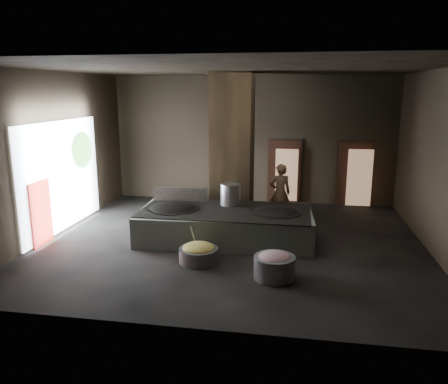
% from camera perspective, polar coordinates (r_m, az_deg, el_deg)
% --- Properties ---
extents(floor, '(10.00, 9.00, 0.10)m').
position_cam_1_polar(floor, '(11.87, 1.14, -6.67)').
color(floor, black).
rests_on(floor, ground).
extents(ceiling, '(10.00, 9.00, 0.10)m').
position_cam_1_polar(ceiling, '(11.19, 1.26, 16.09)').
color(ceiling, black).
rests_on(ceiling, back_wall).
extents(back_wall, '(10.00, 0.10, 4.50)m').
position_cam_1_polar(back_wall, '(15.78, 3.64, 6.84)').
color(back_wall, black).
rests_on(back_wall, ground).
extents(front_wall, '(10.00, 0.10, 4.50)m').
position_cam_1_polar(front_wall, '(6.92, -4.35, -1.30)').
color(front_wall, black).
rests_on(front_wall, ground).
extents(left_wall, '(0.10, 9.00, 4.50)m').
position_cam_1_polar(left_wall, '(13.03, -21.42, 4.64)').
color(left_wall, black).
rests_on(left_wall, ground).
extents(right_wall, '(0.10, 9.00, 4.50)m').
position_cam_1_polar(right_wall, '(11.70, 26.52, 3.28)').
color(right_wall, black).
rests_on(right_wall, ground).
extents(pillar, '(1.20, 1.20, 4.50)m').
position_cam_1_polar(pillar, '(13.21, 1.12, 5.64)').
color(pillar, black).
rests_on(pillar, ground).
extents(hearth_platform, '(4.73, 2.45, 0.80)m').
position_cam_1_polar(hearth_platform, '(11.90, 0.17, -4.33)').
color(hearth_platform, '#B2C6B6').
rests_on(hearth_platform, ground).
extents(platform_cap, '(4.52, 2.17, 0.03)m').
position_cam_1_polar(platform_cap, '(11.78, 0.17, -2.41)').
color(platform_cap, black).
rests_on(platform_cap, hearth_platform).
extents(wok_left, '(1.46, 1.46, 0.40)m').
position_cam_1_polar(wok_left, '(12.07, -6.68, -2.45)').
color(wok_left, black).
rests_on(wok_left, hearth_platform).
extents(wok_left_rim, '(1.49, 1.49, 0.05)m').
position_cam_1_polar(wok_left_rim, '(12.05, -6.69, -2.13)').
color(wok_left_rim, black).
rests_on(wok_left_rim, hearth_platform).
extents(wok_right, '(1.36, 1.36, 0.38)m').
position_cam_1_polar(wok_right, '(11.71, 6.75, -2.93)').
color(wok_right, black).
rests_on(wok_right, hearth_platform).
extents(wok_right_rim, '(1.39, 1.39, 0.05)m').
position_cam_1_polar(wok_right_rim, '(11.69, 6.76, -2.60)').
color(wok_right_rim, black).
rests_on(wok_right_rim, hearth_platform).
extents(stock_pot, '(0.56, 0.56, 0.60)m').
position_cam_1_polar(stock_pot, '(12.22, 0.83, -0.32)').
color(stock_pot, '#B6B9BF').
rests_on(stock_pot, hearth_platform).
extents(splash_guard, '(1.61, 0.14, 0.40)m').
position_cam_1_polar(splash_guard, '(12.74, -5.71, -0.28)').
color(splash_guard, black).
rests_on(splash_guard, hearth_platform).
extents(cook, '(0.75, 0.58, 1.81)m').
position_cam_1_polar(cook, '(13.48, 7.31, -0.12)').
color(cook, '#876345').
rests_on(cook, ground).
extents(veg_basin, '(1.12, 1.12, 0.34)m').
position_cam_1_polar(veg_basin, '(10.45, -3.33, -8.21)').
color(veg_basin, slate).
rests_on(veg_basin, ground).
extents(veg_fill, '(0.76, 0.76, 0.23)m').
position_cam_1_polar(veg_fill, '(10.39, -3.35, -7.29)').
color(veg_fill, '#97B557').
rests_on(veg_fill, veg_basin).
extents(ladle, '(0.10, 0.37, 0.66)m').
position_cam_1_polar(ladle, '(10.49, -3.98, -5.93)').
color(ladle, '#B6B9BF').
rests_on(ladle, veg_basin).
extents(meat_basin, '(1.08, 1.08, 0.49)m').
position_cam_1_polar(meat_basin, '(9.62, 6.59, -9.74)').
color(meat_basin, slate).
rests_on(meat_basin, ground).
extents(meat_fill, '(0.74, 0.74, 0.28)m').
position_cam_1_polar(meat_fill, '(9.55, 6.62, -8.61)').
color(meat_fill, '#AA6673').
rests_on(meat_fill, meat_basin).
extents(doorway_near, '(1.18, 0.08, 2.38)m').
position_cam_1_polar(doorway_near, '(15.77, 7.89, 2.51)').
color(doorway_near, black).
rests_on(doorway_near, ground).
extents(doorway_near_glow, '(0.78, 0.04, 1.86)m').
position_cam_1_polar(doorway_near_glow, '(15.59, 8.15, 2.19)').
color(doorway_near_glow, '#8C6647').
rests_on(doorway_near_glow, ground).
extents(doorway_far, '(1.18, 0.08, 2.38)m').
position_cam_1_polar(doorway_far, '(15.89, 16.57, 2.17)').
color(doorway_far, black).
rests_on(doorway_far, ground).
extents(doorway_far_glow, '(0.83, 0.04, 1.96)m').
position_cam_1_polar(doorway_far_glow, '(15.65, 17.27, 1.77)').
color(doorway_far_glow, '#8C6647').
rests_on(doorway_far_glow, ground).
extents(left_opening, '(0.04, 4.20, 3.10)m').
position_cam_1_polar(left_opening, '(13.25, -20.38, 1.99)').
color(left_opening, white).
rests_on(left_opening, ground).
extents(pavilion_sliver, '(0.05, 0.90, 1.70)m').
position_cam_1_polar(pavilion_sliver, '(12.30, -22.80, -2.62)').
color(pavilion_sliver, maroon).
rests_on(pavilion_sliver, ground).
extents(tree_silhouette, '(0.28, 1.10, 1.10)m').
position_cam_1_polar(tree_silhouette, '(14.06, -18.01, 5.25)').
color(tree_silhouette, '#194714').
rests_on(tree_silhouette, left_opening).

